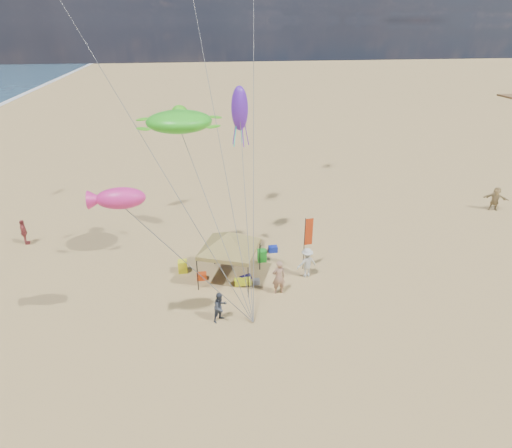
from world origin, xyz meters
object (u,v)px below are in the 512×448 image
Objects in this scene: chair_yellow at (183,266)px; person_far_a at (24,232)px; person_near_c at (307,263)px; feather_flag at (307,235)px; cooler_blue at (273,249)px; chair_green at (262,256)px; person_near_b at (220,307)px; person_near_a at (279,277)px; cooler_red at (202,276)px; canopy_tent at (229,234)px; person_far_c at (495,199)px; beach_cart at (243,282)px.

chair_yellow is 11.08m from person_far_a.
chair_yellow is at bearing -24.42° from person_near_c.
feather_flag reaches higher than chair_yellow.
feather_flag is at bearing -55.14° from cooler_blue.
feather_flag is 1.84× the size of person_near_c.
cooler_blue is 1.29m from chair_green.
feather_flag is at bearing 0.52° from person_near_b.
person_far_a is at bearing 104.39° from person_near_b.
person_near_a is (-0.52, -4.33, 0.77)m from cooler_blue.
feather_flag is at bearing -123.17° from person_far_a.
feather_flag is 5.99× the size of cooler_red.
chair_green is at bearing 6.64° from chair_yellow.
canopy_tent reaches higher than chair_green.
person_near_a is at bearing -34.51° from canopy_tent.
cooler_blue is 0.35× the size of person_near_b.
person_near_b is at bearing 24.13° from person_near_a.
person_far_c is at bearing -104.27° from person_far_a.
feather_flag is 4.62× the size of chair_green.
person_near_a is (4.99, -2.82, 0.61)m from chair_yellow.
feather_flag is at bearing 6.59° from canopy_tent.
chair_green is at bearing 22.28° from cooler_red.
feather_flag reaches higher than person_near_c.
cooler_red is 0.77× the size of chair_yellow.
cooler_blue is at bearing 22.28° from person_near_b.
person_near_c is at bearing -4.74° from person_near_b.
feather_flag is 5.99× the size of cooler_blue.
person_near_c is 0.96× the size of person_far_c.
chair_yellow is 0.45× the size of person_near_b.
feather_flag is at bearing -27.23° from chair_green.
person_far_a is at bearing 154.38° from canopy_tent.
beach_cart is 21.21m from person_far_c.
cooler_red is at bearing -157.72° from chair_green.
chair_yellow is 0.38× the size of person_far_c.
canopy_tent is 4.67m from person_near_c.
cooler_blue is 3.36m from person_near_c.
person_far_a is (-9.96, 4.84, 0.49)m from chair_yellow.
person_far_a is at bearing 153.19° from beach_cart.
chair_green is (2.05, 1.73, -2.49)m from canopy_tent.
chair_yellow is at bearing 174.50° from feather_flag.
person_near_a reaches higher than chair_green.
feather_flag is 2.10× the size of person_near_b.
cooler_red is at bearing 171.13° from canopy_tent.
person_near_b is (1.83, -4.64, 0.42)m from chair_yellow.
person_far_c is (19.95, 7.18, 0.72)m from beach_cart.
cooler_red is 5.09m from cooler_blue.
chair_green reaches higher than cooler_blue.
chair_green is at bearing -131.46° from cooler_blue.
cooler_blue is 0.77× the size of chair_yellow.
chair_yellow is at bearing -137.76° from person_far_c.
person_near_b is 0.92× the size of person_far_a.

